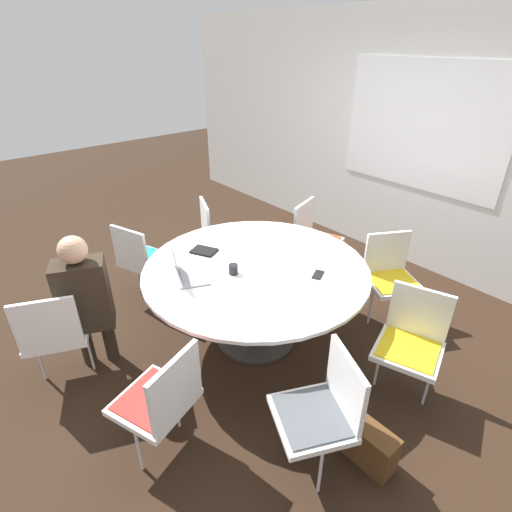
% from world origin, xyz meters
% --- Properties ---
extents(ground_plane, '(16.00, 16.00, 0.00)m').
position_xyz_m(ground_plane, '(0.00, 0.00, 0.00)').
color(ground_plane, black).
extents(wall_back, '(8.00, 0.07, 2.70)m').
position_xyz_m(wall_back, '(0.00, 2.32, 1.35)').
color(wall_back, silver).
rests_on(wall_back, ground_plane).
extents(conference_table, '(1.83, 1.83, 0.74)m').
position_xyz_m(conference_table, '(0.00, 0.00, 0.61)').
color(conference_table, '#333333').
rests_on(conference_table, ground_plane).
extents(chair_0, '(0.56, 0.57, 0.84)m').
position_xyz_m(chair_0, '(-0.57, -1.45, 0.50)').
color(chair_0, white).
rests_on(chair_0, ground_plane).
extents(chair_1, '(0.54, 0.56, 0.84)m').
position_xyz_m(chair_1, '(0.49, -1.16, 0.50)').
color(chair_1, white).
rests_on(chair_1, ground_plane).
extents(chair_2, '(0.58, 0.57, 0.84)m').
position_xyz_m(chair_2, '(1.16, -0.49, 0.50)').
color(chair_2, white).
rests_on(chair_2, ground_plane).
extents(chair_3, '(0.55, 0.54, 0.84)m').
position_xyz_m(chair_3, '(1.18, 0.46, 0.50)').
color(chair_3, white).
rests_on(chair_3, ground_plane).
extents(chair_4, '(0.58, 0.59, 0.84)m').
position_xyz_m(chair_4, '(0.57, 1.12, 0.50)').
color(chair_4, white).
rests_on(chair_4, ground_plane).
extents(chair_5, '(0.53, 0.54, 0.84)m').
position_xyz_m(chair_5, '(-0.42, 1.19, 0.50)').
color(chair_5, white).
rests_on(chair_5, ground_plane).
extents(chair_6, '(0.57, 0.56, 0.84)m').
position_xyz_m(chair_6, '(-1.18, 0.45, 0.50)').
color(chair_6, white).
rests_on(chair_6, ground_plane).
extents(chair_7, '(0.55, 0.54, 0.84)m').
position_xyz_m(chair_7, '(-1.18, -0.46, 0.50)').
color(chair_7, white).
rests_on(chair_7, ground_plane).
extents(person_0, '(0.35, 0.42, 1.19)m').
position_xyz_m(person_0, '(-0.55, -1.20, 0.69)').
color(person_0, '#2D2319').
rests_on(person_0, ground_plane).
extents(laptop, '(0.41, 0.37, 0.21)m').
position_xyz_m(laptop, '(-0.23, -0.52, 0.79)').
color(laptop, '#99999E').
rests_on(laptop, conference_table).
extents(spiral_notebook, '(0.25, 0.23, 0.02)m').
position_xyz_m(spiral_notebook, '(-0.49, -0.18, 0.75)').
color(spiral_notebook, black).
rests_on(spiral_notebook, conference_table).
extents(coffee_cup, '(0.07, 0.07, 0.08)m').
position_xyz_m(coffee_cup, '(-0.04, -0.20, 0.78)').
color(coffee_cup, black).
rests_on(coffee_cup, conference_table).
extents(cell_phone, '(0.12, 0.16, 0.01)m').
position_xyz_m(cell_phone, '(0.42, 0.28, 0.74)').
color(cell_phone, black).
rests_on(cell_phone, conference_table).
extents(handbag, '(0.36, 0.16, 0.28)m').
position_xyz_m(handbag, '(1.35, -0.24, 0.14)').
color(handbag, '#513319').
rests_on(handbag, ground_plane).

